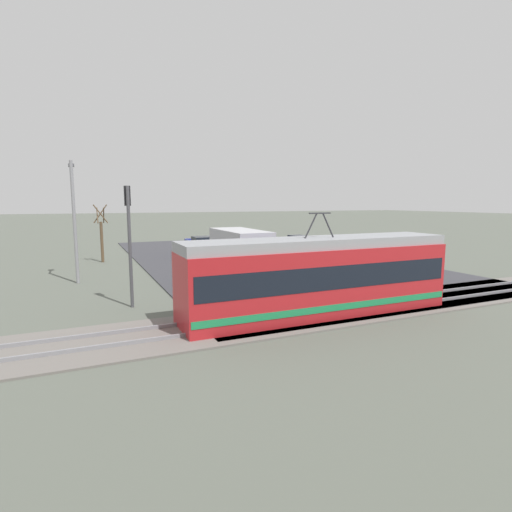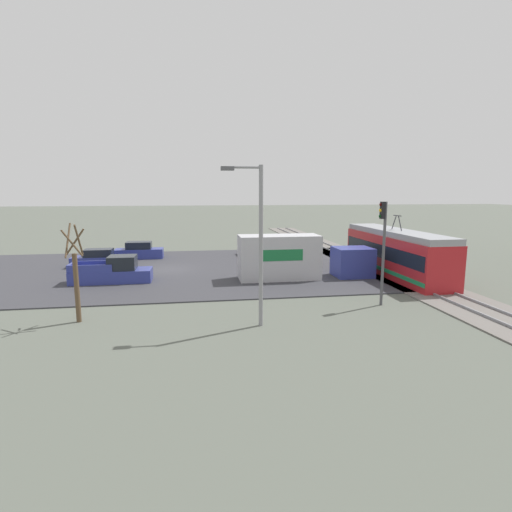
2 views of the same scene
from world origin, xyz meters
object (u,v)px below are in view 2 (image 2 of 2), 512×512
Objects in this scene: traffic_light_pole at (383,240)px; street_tree at (76,278)px; sedan_car_1 at (264,249)px; street_lamp_near_crossing at (257,235)px; sedan_car_0 at (139,251)px; light_rail_tram at (395,253)px; sedan_car_2 at (99,259)px; pickup_truck at (113,272)px; box_truck at (297,258)px.

street_tree is at bearing -88.42° from traffic_light_pole.
street_lamp_near_crossing is (21.50, -4.20, 3.80)m from sedan_car_1.
sedan_car_0 is 19.16m from street_tree.
light_rail_tram is at bearing 36.12° from sedan_car_1.
sedan_car_2 is 23.97m from traffic_light_pole.
pickup_truck is at bearing 179.48° from street_tree.
street_lamp_near_crossing reaches higher than traffic_light_pole.
pickup_truck is 10.36m from sedan_car_0.
light_rail_tram is 1.66× the size of street_lamp_near_crossing.
light_rail_tram is at bearing 91.02° from box_truck.
sedan_car_2 is 20.76m from street_lamp_near_crossing.
sedan_car_0 is at bearing 178.31° from street_tree.
sedan_car_1 is 15.82m from sedan_car_2.
sedan_car_2 is (-7.12, -23.57, -1.06)m from light_rail_tram.
light_rail_tram is 2.58× the size of street_tree.
street_tree is (19.51, -12.92, 1.58)m from sedan_car_1.
sedan_car_1 is 19.62m from traffic_light_pole.
street_lamp_near_crossing is (1.98, 8.72, 2.21)m from street_tree.
box_truck is at bearing -114.83° from sedan_car_2.
traffic_light_pole reaches higher than sedan_car_0.
light_rail_tram is 2.30× the size of pickup_truck.
street_tree reaches higher than sedan_car_1.
pickup_truck reaches higher than sedan_car_1.
pickup_truck is 8.87m from street_tree.
pickup_truck is at bearing -93.44° from box_truck.
pickup_truck is 1.16× the size of sedan_car_1.
box_truck reaches higher than sedan_car_2.
pickup_truck reaches higher than sedan_car_2.
sedan_car_0 is 12.36m from sedan_car_1.
light_rail_tram is at bearing 128.77° from street_lamp_near_crossing.
light_rail_tram reaches higher than sedan_car_2.
sedan_car_0 is 0.77× the size of traffic_light_pole.
sedan_car_2 is at bearing -128.38° from traffic_light_pole.
pickup_truck is 18.48m from traffic_light_pole.
street_tree is (0.45, -16.32, -1.54)m from traffic_light_pole.
box_truck is at bearing 86.56° from pickup_truck.
sedan_car_0 is at bearing -158.84° from street_lamp_near_crossing.
light_rail_tram reaches higher than pickup_truck.
traffic_light_pole is at bearing -128.38° from sedan_car_2.
street_tree reaches higher than pickup_truck.
street_lamp_near_crossing is at bearing -72.26° from traffic_light_pole.
light_rail_tram is 2.66× the size of sedan_car_1.
street_tree is (8.09, -21.26, 0.48)m from light_rail_tram.
street_tree reaches higher than sedan_car_0.
sedan_car_1 is at bearing 91.95° from sedan_car_0.
street_lamp_near_crossing is at bearing -25.14° from box_truck.
sedan_car_1 is (-10.77, 12.84, -0.12)m from pickup_truck.
light_rail_tram is 21.21m from pickup_truck.
street_tree is (8.75, -0.08, 1.46)m from pickup_truck.
street_tree is (7.95, -13.38, 0.67)m from box_truck.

